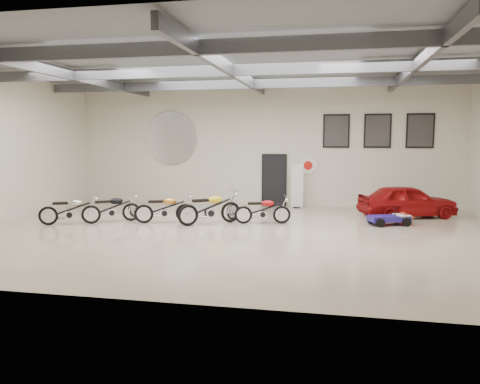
% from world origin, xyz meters
% --- Properties ---
extents(floor, '(16.00, 12.00, 0.01)m').
position_xyz_m(floor, '(0.00, 0.00, 0.00)').
color(floor, '#C2B194').
rests_on(floor, ground).
extents(ceiling, '(16.00, 12.00, 0.01)m').
position_xyz_m(ceiling, '(0.00, 0.00, 5.00)').
color(ceiling, slate).
rests_on(ceiling, back_wall).
extents(back_wall, '(16.00, 0.02, 5.00)m').
position_xyz_m(back_wall, '(0.00, 6.00, 2.50)').
color(back_wall, beige).
rests_on(back_wall, floor).
extents(ceiling_beams, '(15.80, 11.80, 0.32)m').
position_xyz_m(ceiling_beams, '(0.00, 0.00, 4.75)').
color(ceiling_beams, '#515258').
rests_on(ceiling_beams, ceiling).
extents(door, '(0.92, 0.08, 2.10)m').
position_xyz_m(door, '(0.50, 5.95, 1.05)').
color(door, black).
rests_on(door, back_wall).
extents(logo_plaque, '(2.30, 0.06, 1.16)m').
position_xyz_m(logo_plaque, '(-4.00, 5.95, 2.80)').
color(logo_plaque, silver).
rests_on(logo_plaque, back_wall).
extents(poster_left, '(1.05, 0.08, 1.35)m').
position_xyz_m(poster_left, '(3.00, 5.96, 3.10)').
color(poster_left, black).
rests_on(poster_left, back_wall).
extents(poster_mid, '(1.05, 0.08, 1.35)m').
position_xyz_m(poster_mid, '(4.60, 5.96, 3.10)').
color(poster_mid, black).
rests_on(poster_mid, back_wall).
extents(poster_right, '(1.05, 0.08, 1.35)m').
position_xyz_m(poster_right, '(6.20, 5.96, 3.10)').
color(poster_right, black).
rests_on(poster_right, back_wall).
extents(oil_sign, '(0.72, 0.10, 0.72)m').
position_xyz_m(oil_sign, '(1.90, 5.95, 1.70)').
color(oil_sign, white).
rests_on(oil_sign, back_wall).
extents(banner_stand, '(0.50, 0.22, 1.80)m').
position_xyz_m(banner_stand, '(1.49, 5.50, 0.90)').
color(banner_stand, white).
rests_on(banner_stand, floor).
extents(motorcycle_silver, '(1.99, 1.29, 0.99)m').
position_xyz_m(motorcycle_silver, '(-5.51, 0.31, 0.50)').
color(motorcycle_silver, silver).
rests_on(motorcycle_silver, floor).
extents(motorcycle_black, '(1.89, 1.57, 0.99)m').
position_xyz_m(motorcycle_black, '(-4.38, 0.98, 0.49)').
color(motorcycle_black, silver).
rests_on(motorcycle_black, floor).
extents(motorcycle_gold, '(2.04, 1.19, 1.01)m').
position_xyz_m(motorcycle_gold, '(-2.57, 1.20, 0.51)').
color(motorcycle_gold, silver).
rests_on(motorcycle_gold, floor).
extents(motorcycle_yellow, '(2.12, 1.84, 1.12)m').
position_xyz_m(motorcycle_yellow, '(-1.03, 1.28, 0.56)').
color(motorcycle_yellow, silver).
rests_on(motorcycle_yellow, floor).
extents(motorcycle_red, '(1.90, 0.96, 0.95)m').
position_xyz_m(motorcycle_red, '(0.66, 1.71, 0.47)').
color(motorcycle_red, silver).
rests_on(motorcycle_red, floor).
extents(go_kart, '(1.77, 1.27, 0.59)m').
position_xyz_m(go_kart, '(4.87, 2.31, 0.29)').
color(go_kart, navy).
rests_on(go_kart, floor).
extents(vintage_car, '(2.42, 3.70, 1.17)m').
position_xyz_m(vintage_car, '(5.54, 4.00, 0.59)').
color(vintage_car, maroon).
rests_on(vintage_car, floor).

